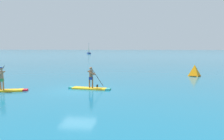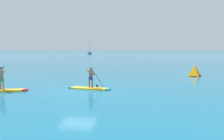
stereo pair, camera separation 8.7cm
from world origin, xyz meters
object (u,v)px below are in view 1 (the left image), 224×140
Objects in this scene: race_marker_buoy at (195,71)px; sailboat_left_horizon at (89,52)px; paddleboarder_near_left at (3,87)px; paddleboarder_mid_center at (90,85)px.

race_marker_buoy is 82.98m from sailboat_left_horizon.
sailboat_left_horizon is (-28.80, 77.82, 0.11)m from race_marker_buoy.
paddleboarder_near_left is 6.26m from paddleboarder_mid_center.
race_marker_buoy is (9.80, 8.82, 0.22)m from paddleboarder_mid_center.
paddleboarder_mid_center is 88.70m from sailboat_left_horizon.
paddleboarder_mid_center is at bearing -8.03° from sailboat_left_horizon.
paddleboarder_mid_center is (6.04, 1.62, 0.01)m from paddleboarder_near_left.
paddleboarder_near_left reaches higher than race_marker_buoy.
sailboat_left_horizon reaches higher than race_marker_buoy.
paddleboarder_near_left is 18.97m from race_marker_buoy.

